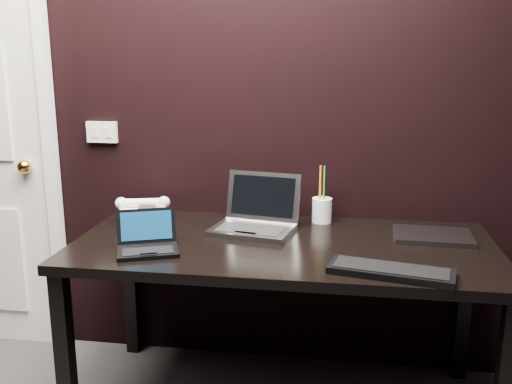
# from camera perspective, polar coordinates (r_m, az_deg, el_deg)

# --- Properties ---
(wall_back) EXTENTS (4.00, 0.00, 4.00)m
(wall_back) POSITION_cam_1_polar(r_m,az_deg,el_deg) (2.65, -2.73, 9.64)
(wall_back) COLOR black
(wall_back) RESTS_ON ground
(wall_switch) EXTENTS (0.15, 0.02, 0.10)m
(wall_switch) POSITION_cam_1_polar(r_m,az_deg,el_deg) (2.84, -15.15, 5.81)
(wall_switch) COLOR silver
(wall_switch) RESTS_ON wall_back
(desk) EXTENTS (1.70, 0.80, 0.74)m
(desk) POSITION_cam_1_polar(r_m,az_deg,el_deg) (2.35, 2.74, -6.84)
(desk) COLOR black
(desk) RESTS_ON ground
(netbook) EXTENTS (0.29, 0.27, 0.15)m
(netbook) POSITION_cam_1_polar(r_m,az_deg,el_deg) (2.25, -10.80, -5.10)
(netbook) COLOR black
(netbook) RESTS_ON desk
(silver_laptop) EXTENTS (0.38, 0.36, 0.23)m
(silver_laptop) POSITION_cam_1_polar(r_m,az_deg,el_deg) (2.46, -0.08, -2.85)
(silver_laptop) COLOR #98979C
(silver_laptop) RESTS_ON desk
(ext_keyboard) EXTENTS (0.45, 0.23, 0.03)m
(ext_keyboard) POSITION_cam_1_polar(r_m,az_deg,el_deg) (2.04, 13.33, -7.69)
(ext_keyboard) COLOR black
(ext_keyboard) RESTS_ON desk
(closed_laptop) EXTENTS (0.32, 0.24, 0.02)m
(closed_laptop) POSITION_cam_1_polar(r_m,az_deg,el_deg) (2.47, 17.26, -4.22)
(closed_laptop) COLOR gray
(closed_laptop) RESTS_ON desk
(desk_phone) EXTENTS (0.25, 0.23, 0.12)m
(desk_phone) POSITION_cam_1_polar(r_m,az_deg,el_deg) (2.66, -11.21, -1.85)
(desk_phone) COLOR white
(desk_phone) RESTS_ON desk
(mobile_phone) EXTENTS (0.06, 0.05, 0.09)m
(mobile_phone) POSITION_cam_1_polar(r_m,az_deg,el_deg) (2.51, -12.71, -3.15)
(mobile_phone) COLOR black
(mobile_phone) RESTS_ON desk
(pen_cup) EXTENTS (0.12, 0.12, 0.26)m
(pen_cup) POSITION_cam_1_polar(r_m,az_deg,el_deg) (2.59, 6.60, -1.71)
(pen_cup) COLOR white
(pen_cup) RESTS_ON desk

